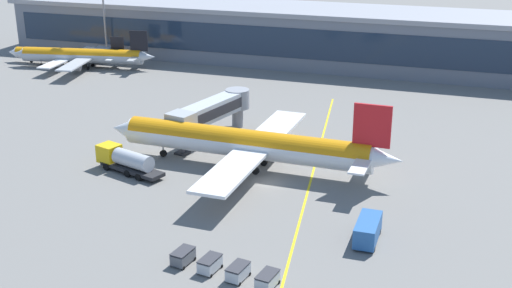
{
  "coord_description": "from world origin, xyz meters",
  "views": [
    {
      "loc": [
        24.44,
        -75.5,
        34.53
      ],
      "look_at": [
        -2.24,
        2.01,
        4.5
      ],
      "focal_mm": 46.19,
      "sensor_mm": 36.0,
      "label": 1
    }
  ],
  "objects_px": {
    "main_airliner": "(247,144)",
    "commuter_jet_far": "(83,56)",
    "fuel_tanker": "(126,160)",
    "baggage_cart_2": "(238,272)",
    "commuter_jet_near": "(68,55)",
    "baggage_cart_1": "(210,264)",
    "baggage_cart_0": "(183,256)",
    "lavatory_truck": "(368,230)",
    "baggage_cart_3": "(267,280)"
  },
  "relations": [
    {
      "from": "main_airliner",
      "to": "commuter_jet_far",
      "type": "xyz_separation_m",
      "value": [
        -54.31,
        43.68,
        -0.79
      ]
    },
    {
      "from": "fuel_tanker",
      "to": "baggage_cart_2",
      "type": "bearing_deg",
      "value": -40.66
    },
    {
      "from": "fuel_tanker",
      "to": "commuter_jet_near",
      "type": "distance_m",
      "value": 68.09
    },
    {
      "from": "commuter_jet_near",
      "to": "baggage_cart_1",
      "type": "bearing_deg",
      "value": -47.97
    },
    {
      "from": "commuter_jet_far",
      "to": "baggage_cart_0",
      "type": "bearing_deg",
      "value": -50.95
    },
    {
      "from": "lavatory_truck",
      "to": "baggage_cart_1",
      "type": "height_order",
      "value": "lavatory_truck"
    },
    {
      "from": "baggage_cart_3",
      "to": "commuter_jet_far",
      "type": "bearing_deg",
      "value": 132.87
    },
    {
      "from": "baggage_cart_0",
      "to": "commuter_jet_near",
      "type": "bearing_deg",
      "value": 130.8
    },
    {
      "from": "fuel_tanker",
      "to": "baggage_cart_0",
      "type": "distance_m",
      "value": 26.45
    },
    {
      "from": "baggage_cart_0",
      "to": "commuter_jet_near",
      "type": "distance_m",
      "value": 94.52
    },
    {
      "from": "main_airliner",
      "to": "commuter_jet_near",
      "type": "bearing_deg",
      "value": 142.65
    },
    {
      "from": "main_airliner",
      "to": "commuter_jet_near",
      "type": "height_order",
      "value": "main_airliner"
    },
    {
      "from": "baggage_cart_1",
      "to": "commuter_jet_far",
      "type": "height_order",
      "value": "commuter_jet_far"
    },
    {
      "from": "lavatory_truck",
      "to": "baggage_cart_3",
      "type": "height_order",
      "value": "lavatory_truck"
    },
    {
      "from": "commuter_jet_far",
      "to": "baggage_cart_2",
      "type": "bearing_deg",
      "value": -48.34
    },
    {
      "from": "lavatory_truck",
      "to": "baggage_cart_3",
      "type": "relative_size",
      "value": 2.05
    },
    {
      "from": "baggage_cart_3",
      "to": "commuter_jet_near",
      "type": "bearing_deg",
      "value": 134.32
    },
    {
      "from": "baggage_cart_1",
      "to": "commuter_jet_far",
      "type": "relative_size",
      "value": 0.09
    },
    {
      "from": "main_airliner",
      "to": "commuter_jet_far",
      "type": "bearing_deg",
      "value": 141.19
    },
    {
      "from": "baggage_cart_2",
      "to": "baggage_cart_3",
      "type": "distance_m",
      "value": 3.2
    },
    {
      "from": "lavatory_truck",
      "to": "baggage_cart_3",
      "type": "distance_m",
      "value": 14.2
    },
    {
      "from": "baggage_cart_0",
      "to": "baggage_cart_1",
      "type": "bearing_deg",
      "value": -8.45
    },
    {
      "from": "main_airliner",
      "to": "baggage_cart_3",
      "type": "bearing_deg",
      "value": -66.67
    },
    {
      "from": "baggage_cart_1",
      "to": "fuel_tanker",
      "type": "bearing_deg",
      "value": 135.97
    },
    {
      "from": "baggage_cart_2",
      "to": "baggage_cart_3",
      "type": "bearing_deg",
      "value": -8.45
    },
    {
      "from": "baggage_cart_0",
      "to": "baggage_cart_3",
      "type": "xyz_separation_m",
      "value": [
        9.5,
        -1.41,
        0.0
      ]
    },
    {
      "from": "baggage_cart_3",
      "to": "commuter_jet_far",
      "type": "height_order",
      "value": "commuter_jet_far"
    },
    {
      "from": "baggage_cart_2",
      "to": "fuel_tanker",
      "type": "bearing_deg",
      "value": 139.34
    },
    {
      "from": "baggage_cart_0",
      "to": "baggage_cart_2",
      "type": "xyz_separation_m",
      "value": [
        6.33,
        -0.94,
        0.0
      ]
    },
    {
      "from": "main_airliner",
      "to": "commuter_jet_near",
      "type": "relative_size",
      "value": 1.39
    },
    {
      "from": "commuter_jet_near",
      "to": "lavatory_truck",
      "type": "bearing_deg",
      "value": -37.72
    },
    {
      "from": "lavatory_truck",
      "to": "commuter_jet_near",
      "type": "relative_size",
      "value": 0.19
    },
    {
      "from": "lavatory_truck",
      "to": "fuel_tanker",
      "type": "bearing_deg",
      "value": 165.44
    },
    {
      "from": "fuel_tanker",
      "to": "lavatory_truck",
      "type": "xyz_separation_m",
      "value": [
        34.59,
        -8.99,
        -0.32
      ]
    },
    {
      "from": "fuel_tanker",
      "to": "commuter_jet_near",
      "type": "bearing_deg",
      "value": 130.36
    },
    {
      "from": "baggage_cart_1",
      "to": "commuter_jet_near",
      "type": "xyz_separation_m",
      "value": [
        -64.92,
        72.01,
        1.53
      ]
    },
    {
      "from": "main_airliner",
      "to": "baggage_cart_3",
      "type": "height_order",
      "value": "main_airliner"
    },
    {
      "from": "commuter_jet_far",
      "to": "baggage_cart_1",
      "type": "bearing_deg",
      "value": -49.61
    },
    {
      "from": "baggage_cart_2",
      "to": "commuter_jet_far",
      "type": "xyz_separation_m",
      "value": [
        -63.09,
        70.91,
        2.06
      ]
    },
    {
      "from": "baggage_cart_1",
      "to": "commuter_jet_far",
      "type": "distance_m",
      "value": 92.5
    },
    {
      "from": "baggage_cart_0",
      "to": "baggage_cart_2",
      "type": "distance_m",
      "value": 6.4
    },
    {
      "from": "main_airliner",
      "to": "lavatory_truck",
      "type": "distance_m",
      "value": 24.98
    },
    {
      "from": "commuter_jet_far",
      "to": "main_airliner",
      "type": "bearing_deg",
      "value": -38.81
    },
    {
      "from": "baggage_cart_1",
      "to": "commuter_jet_near",
      "type": "height_order",
      "value": "commuter_jet_near"
    },
    {
      "from": "lavatory_truck",
      "to": "commuter_jet_near",
      "type": "xyz_separation_m",
      "value": [
        -78.68,
        60.86,
        0.89
      ]
    },
    {
      "from": "fuel_tanker",
      "to": "commuter_jet_far",
      "type": "xyz_separation_m",
      "value": [
        -39.1,
        50.3,
        1.1
      ]
    },
    {
      "from": "baggage_cart_2",
      "to": "commuter_jet_near",
      "type": "distance_m",
      "value": 99.45
    },
    {
      "from": "main_airliner",
      "to": "lavatory_truck",
      "type": "xyz_separation_m",
      "value": [
        19.38,
        -15.61,
        -2.22
      ]
    },
    {
      "from": "main_airliner",
      "to": "fuel_tanker",
      "type": "xyz_separation_m",
      "value": [
        -15.21,
        -6.62,
        -1.89
      ]
    },
    {
      "from": "baggage_cart_3",
      "to": "commuter_jet_near",
      "type": "xyz_separation_m",
      "value": [
        -71.25,
        72.95,
        1.53
      ]
    }
  ]
}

